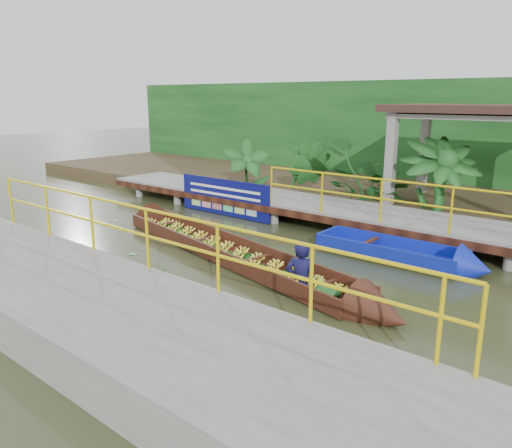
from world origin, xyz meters
The scene contains 10 objects.
ground centered at (0.00, 0.00, 0.00)m, with size 80.00×80.00×0.00m, color #2B3118.
land_strip centered at (0.00, 7.50, 0.23)m, with size 30.00×8.00×0.45m, color #362C1B.
far_dock centered at (0.02, 3.43, 0.48)m, with size 16.00×2.06×1.66m.
near_dock centered at (1.00, -4.20, 0.30)m, with size 18.00×2.40×1.73m.
pavilion centered at (3.00, 6.30, 2.82)m, with size 4.40×3.00×3.00m.
foliage_backdrop centered at (0.00, 10.00, 2.00)m, with size 30.00×0.80×4.00m, color #123A15.
vendor_boat centered at (0.39, -0.41, 0.23)m, with size 9.21×2.79×2.05m.
moored_blue_boat centered at (3.69, 1.84, 0.16)m, with size 3.68×1.02×0.87m.
blue_banner centered at (-2.70, 2.48, 0.56)m, with size 3.40×0.04×1.06m.
tropical_plants centered at (2.25, 5.30, 1.21)m, with size 14.22×1.22×1.53m.
Camera 1 is at (7.17, -7.93, 3.40)m, focal length 35.00 mm.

